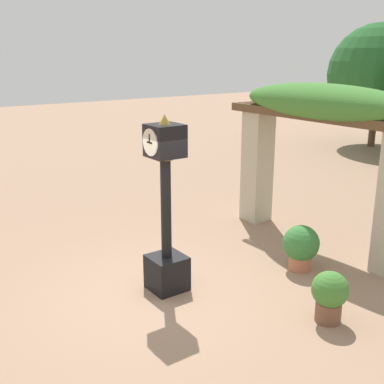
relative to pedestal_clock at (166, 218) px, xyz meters
name	(u,v)px	position (x,y,z in m)	size (l,w,h in m)	color
ground_plane	(161,291)	(0.03, -0.14, -1.23)	(60.00, 60.00, 0.00)	#9E7A60
pedestal_clock	(166,218)	(0.00, 0.00, 0.00)	(0.56, 0.56, 2.86)	black
pergola	(322,127)	(0.03, 3.52, 1.13)	(4.60, 1.13, 3.19)	#BCB299
potted_plant_near_left	(301,246)	(0.75, 2.34, -0.79)	(0.65, 0.65, 0.82)	#B26B4C
potted_plant_near_right	(330,294)	(2.18, 1.35, -0.81)	(0.53, 0.53, 0.77)	brown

